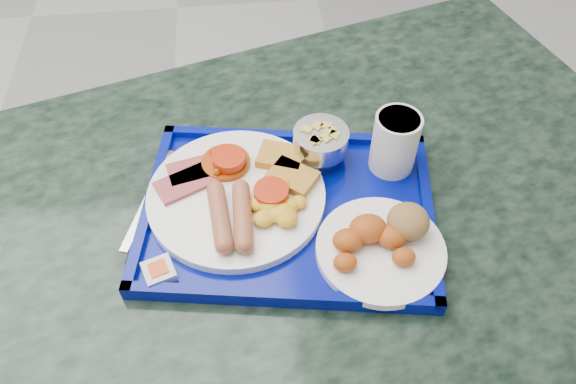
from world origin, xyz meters
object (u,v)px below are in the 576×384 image
at_px(bread_plate, 383,241).
at_px(juice_cup, 395,141).
at_px(main_plate, 242,194).
at_px(fruit_bowl, 321,141).
at_px(table, 301,275).
at_px(tray, 288,211).

height_order(bread_plate, juice_cup, juice_cup).
relative_size(main_plate, bread_plate, 1.48).
relative_size(fruit_bowl, juice_cup, 0.88).
height_order(table, tray, tray).
height_order(main_plate, bread_plate, bread_plate).
relative_size(tray, bread_plate, 2.62).
bearing_deg(bread_plate, main_plate, 149.96).
height_order(tray, fruit_bowl, fruit_bowl).
bearing_deg(tray, juice_cup, 22.63).
distance_m(table, fruit_bowl, 0.27).
height_order(tray, main_plate, main_plate).
relative_size(main_plate, juice_cup, 2.71).
relative_size(bread_plate, juice_cup, 1.83).
height_order(table, juice_cup, juice_cup).
bearing_deg(fruit_bowl, main_plate, -150.26).
height_order(table, fruit_bowl, fruit_bowl).
distance_m(fruit_bowl, juice_cup, 0.12).
bearing_deg(fruit_bowl, table, -114.01).
distance_m(tray, juice_cup, 0.20).
height_order(table, bread_plate, bread_plate).
bearing_deg(bread_plate, tray, 145.39).
height_order(tray, bread_plate, bread_plate).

